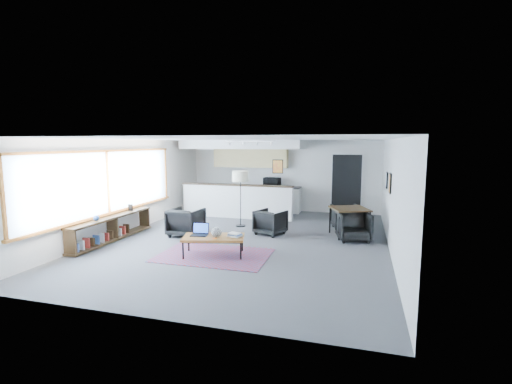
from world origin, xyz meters
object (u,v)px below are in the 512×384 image
(floor_lamp, at_px, (240,178))
(ceramic_pot, at_px, (217,232))
(armchair_left, at_px, (186,221))
(dining_table, at_px, (349,210))
(armchair_right, at_px, (270,221))
(coffee_table, at_px, (214,238))
(laptop, at_px, (200,231))
(dining_chair_far, at_px, (346,218))
(dining_chair_near, at_px, (354,227))
(microwave, at_px, (272,181))
(book_stack, at_px, (235,235))

(floor_lamp, bearing_deg, ceramic_pot, -81.51)
(armchair_left, distance_m, dining_table, 4.42)
(armchair_right, bearing_deg, coffee_table, 91.61)
(laptop, xyz_separation_m, dining_chair_far, (3.07, 3.43, -0.18))
(floor_lamp, bearing_deg, coffee_table, -83.16)
(coffee_table, height_order, armchair_left, armchair_left)
(dining_table, height_order, dining_chair_near, dining_table)
(dining_chair_far, distance_m, microwave, 3.57)
(floor_lamp, bearing_deg, armchair_left, -124.72)
(laptop, bearing_deg, dining_chair_far, 40.64)
(armchair_left, relative_size, dining_table, 0.70)
(ceramic_pot, bearing_deg, dining_chair_near, 38.17)
(armchair_left, distance_m, dining_chair_far, 4.60)
(ceramic_pot, relative_size, dining_chair_near, 0.33)
(dining_chair_near, bearing_deg, book_stack, -154.58)
(coffee_table, relative_size, ceramic_pot, 6.57)
(coffee_table, height_order, microwave, microwave)
(floor_lamp, bearing_deg, book_stack, -74.02)
(ceramic_pot, height_order, dining_chair_far, dining_chair_far)
(armchair_left, xyz_separation_m, armchair_right, (2.15, 0.82, -0.05))
(laptop, distance_m, book_stack, 0.81)
(book_stack, height_order, dining_table, dining_table)
(floor_lamp, bearing_deg, dining_chair_far, 9.47)
(armchair_left, distance_m, microwave, 4.45)
(armchair_right, distance_m, dining_table, 2.15)
(coffee_table, relative_size, dining_chair_far, 2.23)
(armchair_left, xyz_separation_m, dining_chair_near, (4.37, 0.76, -0.07))
(ceramic_pot, bearing_deg, book_stack, 23.56)
(armchair_right, bearing_deg, book_stack, 102.37)
(dining_table, distance_m, dining_chair_near, 0.58)
(book_stack, xyz_separation_m, armchair_right, (0.28, 2.16, -0.11))
(ceramic_pot, height_order, microwave, microwave)
(armchair_left, bearing_deg, microwave, -104.21)
(coffee_table, height_order, book_stack, book_stack)
(ceramic_pot, distance_m, dining_chair_far, 4.40)
(ceramic_pot, bearing_deg, dining_chair_far, 53.33)
(coffee_table, bearing_deg, dining_chair_far, 36.70)
(armchair_left, bearing_deg, dining_chair_far, -149.72)
(ceramic_pot, distance_m, dining_chair_near, 3.66)
(ceramic_pot, height_order, dining_chair_near, dining_chair_near)
(armchair_right, bearing_deg, dining_chair_near, -161.69)
(dining_table, relative_size, dining_chair_far, 1.78)
(ceramic_pot, distance_m, book_stack, 0.41)
(floor_lamp, distance_m, microwave, 2.69)
(ceramic_pot, xyz_separation_m, floor_lamp, (-0.45, 3.01, 0.90))
(ceramic_pot, height_order, book_stack, ceramic_pot)
(ceramic_pot, relative_size, book_stack, 0.68)
(book_stack, relative_size, floor_lamp, 0.20)
(laptop, bearing_deg, book_stack, -3.00)
(floor_lamp, xyz_separation_m, dining_table, (3.19, -0.32, -0.75))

